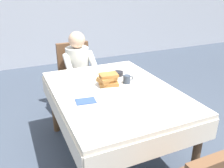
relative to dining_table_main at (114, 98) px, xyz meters
name	(u,v)px	position (x,y,z in m)	size (l,w,h in m)	color
ground_plane	(114,152)	(0.00, 0.00, -0.65)	(14.00, 14.00, 0.00)	#3D4756
dining_table_main	(114,98)	(0.00, 0.00, 0.00)	(1.12, 1.52, 0.74)	silver
chair_diner	(76,72)	(-0.05, 1.17, -0.12)	(0.44, 0.45, 0.93)	brown
diner_person	(79,66)	(-0.05, 1.01, 0.02)	(0.40, 0.43, 1.12)	silver
plate_breakfast	(108,86)	(-0.02, 0.09, 0.10)	(0.28, 0.28, 0.02)	white
breakfast_stack	(108,80)	(-0.02, 0.10, 0.16)	(0.21, 0.19, 0.11)	#A36B33
cup_coffee	(127,79)	(0.18, 0.09, 0.13)	(0.11, 0.08, 0.08)	#333D4C
bowl_butter	(118,74)	(0.20, 0.33, 0.11)	(0.11, 0.11, 0.04)	black
syrup_pitcher	(78,84)	(-0.30, 0.19, 0.13)	(0.08, 0.08, 0.07)	silver
fork_left_of_plate	(91,90)	(-0.21, 0.07, 0.09)	(0.18, 0.01, 0.01)	silver
knife_right_of_plate	(126,84)	(0.17, 0.07, 0.09)	(0.20, 0.01, 0.01)	silver
spoon_near_edge	(126,101)	(-0.01, -0.25, 0.09)	(0.15, 0.01, 0.01)	silver
napkin_folded	(86,101)	(-0.33, -0.12, 0.09)	(0.17, 0.12, 0.01)	#334C7F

